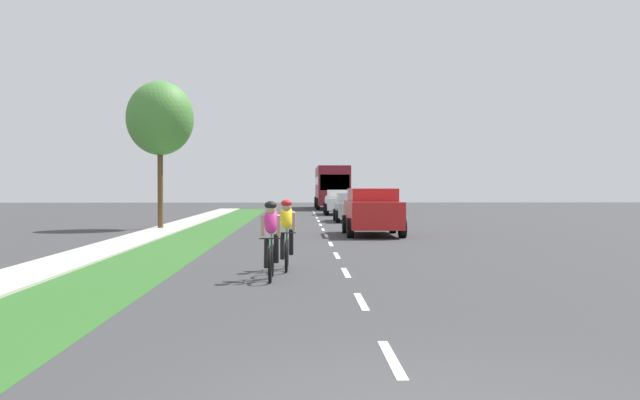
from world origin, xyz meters
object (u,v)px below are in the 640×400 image
Objects in this scene: cyclist_lead at (271,239)px; cyclist_trailing at (287,234)px; bus_maroon at (332,185)px; suv_red at (372,210)px; street_tree_near at (160,119)px; sedan_silver at (353,207)px; pickup_white at (341,202)px.

cyclist_lead and cyclist_trailing have the same top height.
suv_red is at bearing -89.79° from bus_maroon.
street_tree_near is (-8.79, -29.46, 2.86)m from bus_maroon.
street_tree_near is (-5.56, 17.88, 4.03)m from cyclist_lead.
sedan_silver is (0.05, 11.21, -0.18)m from suv_red.
street_tree_near is at bearing -118.40° from pickup_white.
suv_red is 1.09× the size of sedan_silver.
cyclist_trailing reaches higher than sedan_silver.
cyclist_lead is 47.46m from bus_maroon.
street_tree_near is at bearing 109.90° from cyclist_trailing.
sedan_silver is (3.12, 22.91, -0.04)m from cyclist_trailing.
cyclist_trailing is 0.37× the size of suv_red.
street_tree_near reaches higher than cyclist_lead.
pickup_white is at bearing 84.53° from cyclist_lead.
sedan_silver is at bearing 89.76° from suv_red.
pickup_white is at bearing 61.60° from street_tree_near.
suv_red is 0.92× the size of pickup_white.
bus_maroon is at bearing 90.24° from pickup_white.
suv_red reaches higher than sedan_silver.
pickup_white reaches higher than cyclist_trailing.
cyclist_lead is at bearing -99.03° from cyclist_trailing.
bus_maroon reaches higher than pickup_white.
pickup_white is at bearing 90.19° from suv_red.
cyclist_trailing is 0.40× the size of sedan_silver.
suv_red is 33.90m from bus_maroon.
pickup_white is 13.16m from bus_maroon.
sedan_silver is (3.39, 24.66, -0.04)m from cyclist_lead.
street_tree_near is at bearing 153.56° from suv_red.
street_tree_near is at bearing -142.87° from sedan_silver.
cyclist_lead reaches higher than sedan_silver.
cyclist_trailing is 0.27× the size of street_tree_near.
cyclist_lead is at bearing -93.90° from bus_maroon.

